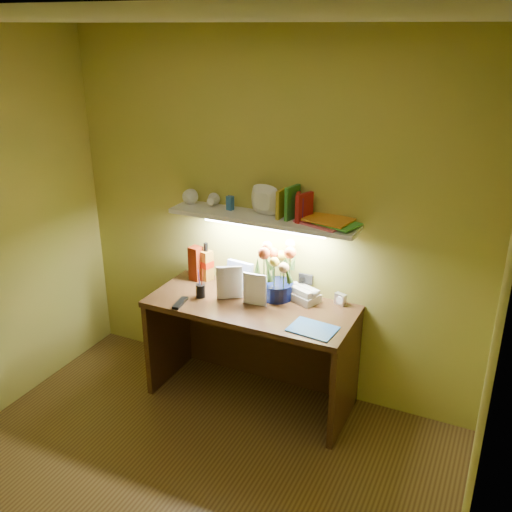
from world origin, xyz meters
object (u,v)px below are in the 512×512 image
(flower_bouquet, at_px, (277,271))
(whisky_bottle, at_px, (206,261))
(telephone, at_px, (305,293))
(desk_clock, at_px, (341,299))
(desk, at_px, (251,352))

(flower_bouquet, xyz_separation_m, whisky_bottle, (-0.58, 0.05, -0.05))
(telephone, bearing_deg, whisky_bottle, -158.71)
(flower_bouquet, height_order, whisky_bottle, flower_bouquet)
(flower_bouquet, xyz_separation_m, desk_clock, (0.43, 0.08, -0.16))
(flower_bouquet, xyz_separation_m, telephone, (0.19, 0.03, -0.14))
(whisky_bottle, bearing_deg, telephone, -1.72)
(desk, relative_size, desk_clock, 18.02)
(telephone, bearing_deg, desk, -124.64)
(flower_bouquet, bearing_deg, desk, -125.22)
(desk, height_order, telephone, telephone)
(telephone, xyz_separation_m, desk_clock, (0.23, 0.06, -0.02))
(desk, height_order, desk_clock, desk_clock)
(whisky_bottle, bearing_deg, desk, -25.25)
(flower_bouquet, height_order, telephone, flower_bouquet)
(telephone, height_order, whisky_bottle, whisky_bottle)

